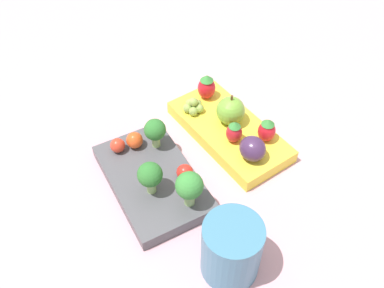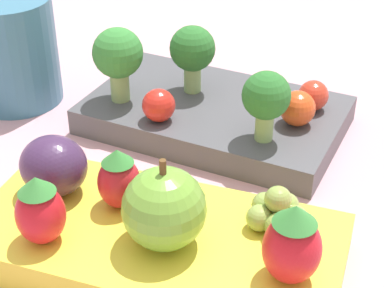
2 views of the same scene
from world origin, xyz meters
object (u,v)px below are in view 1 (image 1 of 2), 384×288
at_px(bento_box_savoury, 153,180).
at_px(broccoli_floret_0, 150,175).
at_px(apple, 231,111).
at_px(broccoli_floret_2, 189,186).
at_px(cherry_tomato_1, 118,145).
at_px(plum, 253,149).
at_px(broccoli_floret_1, 155,131).
at_px(strawberry_1, 267,130).
at_px(strawberry_2, 234,132).
at_px(strawberry_0, 207,87).
at_px(cherry_tomato_2, 135,140).
at_px(bento_box_fruit, 228,130).
at_px(cherry_tomato_0, 185,172).
at_px(grape_cluster, 193,106).
at_px(drinking_cup, 231,249).

distance_m(bento_box_savoury, broccoli_floret_0, 0.05).
bearing_deg(apple, broccoli_floret_2, 123.04).
distance_m(cherry_tomato_1, plum, 0.21).
bearing_deg(broccoli_floret_1, strawberry_1, -121.08).
bearing_deg(strawberry_2, broccoli_floret_0, 93.47).
bearing_deg(broccoli_floret_2, strawberry_1, -79.63).
height_order(cherry_tomato_1, strawberry_0, strawberry_0).
bearing_deg(cherry_tomato_2, broccoli_floret_2, -176.39).
xyz_separation_m(apple, plum, (-0.08, 0.02, -0.00)).
relative_size(broccoli_floret_0, plum, 1.30).
bearing_deg(broccoli_floret_2, strawberry_2, -65.10).
relative_size(apple, strawberry_2, 1.39).
xyz_separation_m(broccoli_floret_2, strawberry_1, (0.03, -0.17, -0.01)).
bearing_deg(bento_box_savoury, broccoli_floret_2, -166.12).
distance_m(bento_box_fruit, cherry_tomato_1, 0.18).
bearing_deg(cherry_tomato_0, broccoli_floret_0, 81.58).
bearing_deg(bento_box_savoury, apple, -81.90).
bearing_deg(strawberry_0, broccoli_floret_1, 109.58).
distance_m(cherry_tomato_0, strawberry_0, 0.18).
distance_m(strawberry_0, plum, 0.16).
bearing_deg(bento_box_savoury, grape_cluster, -58.77).
relative_size(broccoli_floret_0, strawberry_1, 1.28).
xyz_separation_m(bento_box_fruit, strawberry_1, (-0.06, -0.03, 0.03)).
height_order(bento_box_fruit, broccoli_floret_1, broccoli_floret_1).
height_order(bento_box_savoury, plum, plum).
relative_size(broccoli_floret_1, plum, 1.23).
bearing_deg(cherry_tomato_0, strawberry_1, -93.80).
xyz_separation_m(cherry_tomato_1, grape_cluster, (0.01, -0.15, 0.00)).
distance_m(cherry_tomato_2, grape_cluster, 0.12).
bearing_deg(bento_box_savoury, strawberry_1, -102.57).
bearing_deg(cherry_tomato_2, cherry_tomato_1, 75.80).
bearing_deg(broccoli_floret_1, bento_box_fruit, -104.17).
distance_m(broccoli_floret_1, strawberry_1, 0.17).
relative_size(bento_box_fruit, broccoli_floret_2, 3.64).
bearing_deg(drinking_cup, bento_box_savoury, 3.77).
height_order(strawberry_0, strawberry_2, strawberry_0).
bearing_deg(cherry_tomato_2, drinking_cup, -179.46).
xyz_separation_m(bento_box_savoury, strawberry_2, (-0.01, -0.14, 0.03)).
height_order(cherry_tomato_0, grape_cluster, grape_cluster).
bearing_deg(strawberry_2, cherry_tomato_2, 58.97).
bearing_deg(broccoli_floret_1, grape_cluster, -71.72).
bearing_deg(bento_box_fruit, strawberry_0, -8.90).
distance_m(apple, strawberry_1, 0.07).
height_order(bento_box_fruit, strawberry_2, strawberry_2).
distance_m(broccoli_floret_0, strawberry_0, 0.22).
relative_size(cherry_tomato_0, strawberry_2, 0.63).
relative_size(cherry_tomato_2, grape_cluster, 0.73).
distance_m(broccoli_floret_0, broccoli_floret_1, 0.09).
bearing_deg(cherry_tomato_1, plum, -129.08).
bearing_deg(grape_cluster, bento_box_fruit, -156.12).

